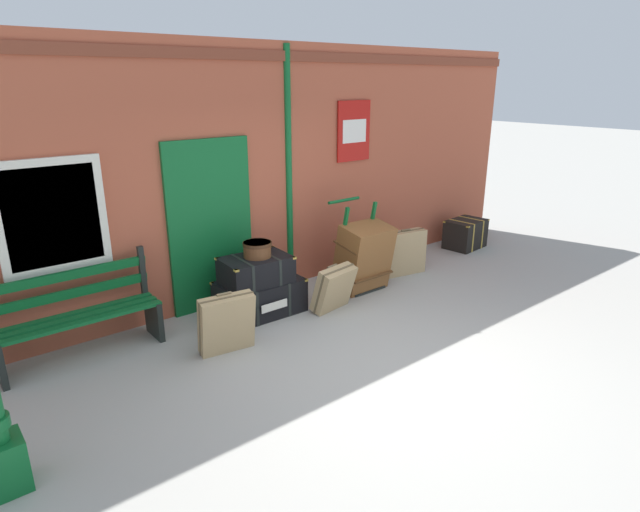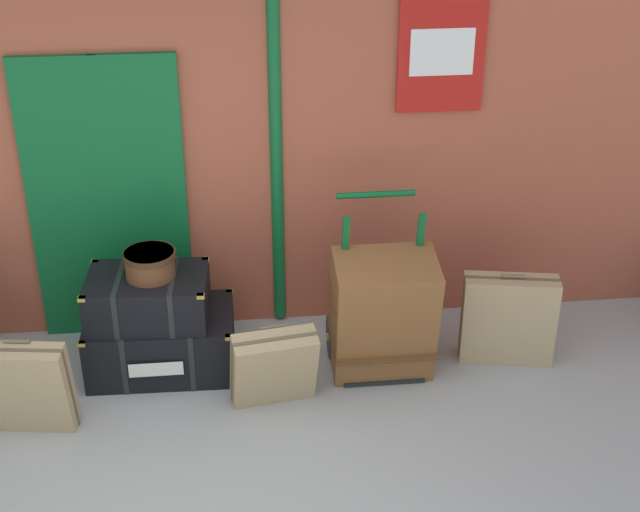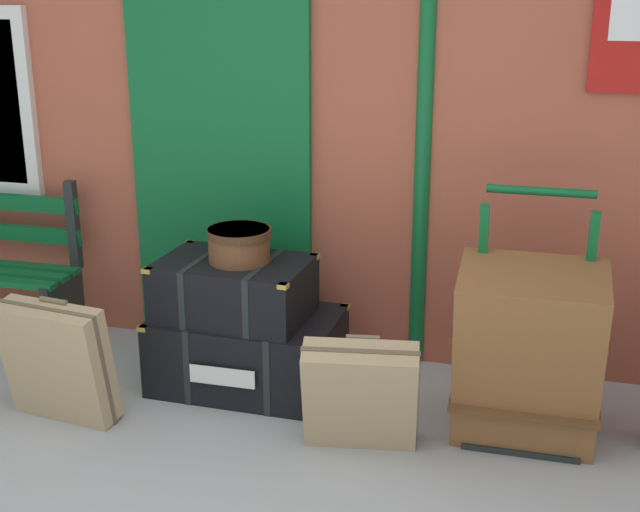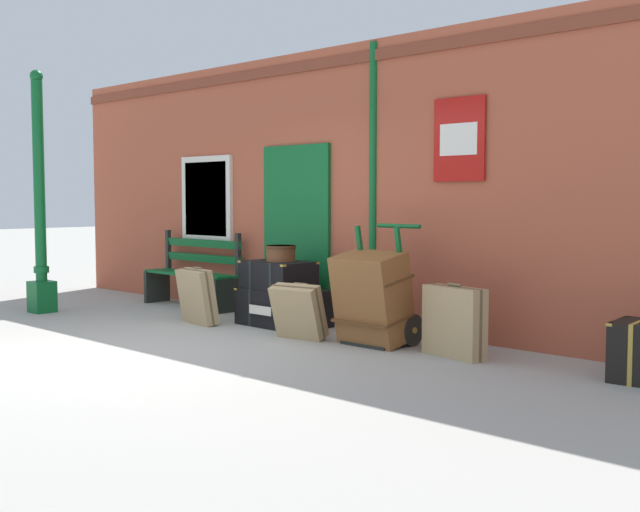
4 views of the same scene
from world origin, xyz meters
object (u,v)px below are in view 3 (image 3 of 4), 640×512
at_px(steamer_trunk_middle, 234,289).
at_px(round_hatbox, 239,243).
at_px(porters_trolley, 526,376).
at_px(suitcase_cream, 58,362).
at_px(steamer_trunk_base, 248,350).
at_px(large_brown_trunk, 528,354).
at_px(suitcase_caramel, 360,395).

relative_size(steamer_trunk_middle, round_hatbox, 2.44).
bearing_deg(porters_trolley, steamer_trunk_middle, 178.57).
bearing_deg(suitcase_cream, steamer_trunk_base, 37.45).
bearing_deg(large_brown_trunk, suitcase_cream, -170.80).
distance_m(round_hatbox, large_brown_trunk, 1.60).
bearing_deg(suitcase_caramel, large_brown_trunk, 19.75).
bearing_deg(porters_trolley, steamer_trunk_base, 177.44).
bearing_deg(porters_trolley, suitcase_cream, -166.66).
height_order(round_hatbox, porters_trolley, porters_trolley).
bearing_deg(steamer_trunk_middle, suitcase_caramel, -30.97).
xyz_separation_m(porters_trolley, suitcase_cream, (-2.32, -0.55, 0.05)).
distance_m(porters_trolley, suitcase_caramel, 0.88).
height_order(steamer_trunk_middle, suitcase_cream, steamer_trunk_middle).
bearing_deg(large_brown_trunk, porters_trolley, 90.00).
xyz_separation_m(steamer_trunk_middle, porters_trolley, (1.57, -0.04, -0.31)).
height_order(steamer_trunk_base, porters_trolley, porters_trolley).
relative_size(large_brown_trunk, suitcase_caramel, 1.60).
bearing_deg(steamer_trunk_middle, porters_trolley, -1.43).
height_order(suitcase_cream, suitcase_caramel, suitcase_cream).
height_order(large_brown_trunk, suitcase_cream, large_brown_trunk).
xyz_separation_m(steamer_trunk_base, suitcase_caramel, (0.75, -0.52, 0.08)).
xyz_separation_m(steamer_trunk_base, round_hatbox, (-0.02, -0.02, 0.63)).
relative_size(porters_trolley, suitcase_caramel, 2.04).
xyz_separation_m(porters_trolley, suitcase_caramel, (-0.76, -0.45, 0.02)).
bearing_deg(large_brown_trunk, steamer_trunk_base, 170.92).
xyz_separation_m(steamer_trunk_middle, round_hatbox, (0.03, 0.01, 0.26)).
relative_size(steamer_trunk_base, large_brown_trunk, 1.09).
distance_m(round_hatbox, porters_trolley, 1.64).
distance_m(steamer_trunk_base, large_brown_trunk, 1.56).
distance_m(steamer_trunk_base, round_hatbox, 0.64).
bearing_deg(suitcase_cream, round_hatbox, 37.35).
xyz_separation_m(steamer_trunk_base, porters_trolley, (1.51, -0.07, 0.06)).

